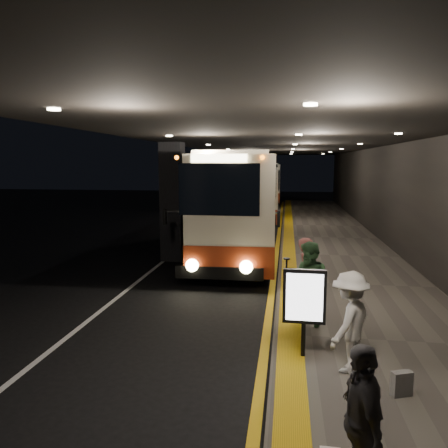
# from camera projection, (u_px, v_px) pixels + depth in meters

# --- Properties ---
(ground) EXTENTS (90.00, 90.00, 0.00)m
(ground) POSITION_uv_depth(u_px,v_px,m) (189.00, 292.00, 12.46)
(ground) COLOR black
(lane_line_white) EXTENTS (0.12, 50.00, 0.01)m
(lane_line_white) POSITION_uv_depth(u_px,v_px,m) (173.00, 254.00, 17.62)
(lane_line_white) COLOR silver
(lane_line_white) RESTS_ON ground
(kerb_stripe_yellow) EXTENTS (0.18, 50.00, 0.01)m
(kerb_stripe_yellow) POSITION_uv_depth(u_px,v_px,m) (276.00, 257.00, 17.03)
(kerb_stripe_yellow) COLOR gold
(kerb_stripe_yellow) RESTS_ON ground
(sidewalk) EXTENTS (4.50, 50.00, 0.15)m
(sidewalk) POSITION_uv_depth(u_px,v_px,m) (339.00, 257.00, 16.68)
(sidewalk) COLOR #514C44
(sidewalk) RESTS_ON ground
(tactile_strip) EXTENTS (0.50, 50.00, 0.01)m
(tactile_strip) POSITION_uv_depth(u_px,v_px,m) (289.00, 254.00, 16.94)
(tactile_strip) COLOR gold
(tactile_strip) RESTS_ON sidewalk
(terminal_wall) EXTENTS (0.10, 50.00, 6.00)m
(terminal_wall) POSITION_uv_depth(u_px,v_px,m) (405.00, 181.00, 15.96)
(terminal_wall) COLOR black
(terminal_wall) RESTS_ON ground
(support_columns) EXTENTS (0.80, 24.80, 4.40)m
(support_columns) POSITION_uv_depth(u_px,v_px,m) (173.00, 202.00, 16.29)
(support_columns) COLOR black
(support_columns) RESTS_ON ground
(canopy) EXTENTS (9.00, 50.00, 0.40)m
(canopy) POSITION_uv_depth(u_px,v_px,m) (282.00, 137.00, 16.37)
(canopy) COLOR black
(canopy) RESTS_ON support_columns
(coach_main) EXTENTS (3.11, 12.58, 3.89)m
(coach_main) POSITION_uv_depth(u_px,v_px,m) (242.00, 206.00, 18.14)
(coach_main) COLOR beige
(coach_main) RESTS_ON ground
(coach_second) EXTENTS (2.59, 10.95, 3.42)m
(coach_second) POSITION_uv_depth(u_px,v_px,m) (260.00, 194.00, 28.57)
(coach_second) COLOR beige
(coach_second) RESTS_ON ground
(coach_third) EXTENTS (2.60, 11.26, 3.52)m
(coach_third) POSITION_uv_depth(u_px,v_px,m) (267.00, 184.00, 41.10)
(coach_third) COLOR beige
(coach_third) RESTS_ON ground
(passenger_boarding) EXTENTS (0.54, 0.72, 1.79)m
(passenger_boarding) POSITION_uv_depth(u_px,v_px,m) (307.00, 276.00, 10.09)
(passenger_boarding) COLOR #A3514C
(passenger_boarding) RESTS_ON sidewalk
(passenger_waiting_green) EXTENTS (1.01, 1.01, 1.82)m
(passenger_waiting_green) POSITION_uv_depth(u_px,v_px,m) (310.00, 284.00, 9.39)
(passenger_waiting_green) COLOR #37643A
(passenger_waiting_green) RESTS_ON sidewalk
(passenger_waiting_white) EXTENTS (1.02, 1.22, 1.72)m
(passenger_waiting_white) POSITION_uv_depth(u_px,v_px,m) (350.00, 322.00, 7.28)
(passenger_waiting_white) COLOR beige
(passenger_waiting_white) RESTS_ON sidewalk
(passenger_waiting_grey) EXTENTS (0.65, 1.06, 1.69)m
(passenger_waiting_grey) POSITION_uv_depth(u_px,v_px,m) (361.00, 422.00, 4.49)
(passenger_waiting_grey) COLOR #535156
(passenger_waiting_grey) RESTS_ON sidewalk
(bag_polka) EXTENTS (0.34, 0.24, 0.38)m
(bag_polka) POSITION_uv_depth(u_px,v_px,m) (402.00, 384.00, 6.58)
(bag_polka) COLOR black
(bag_polka) RESTS_ON sidewalk
(info_sign) EXTENTS (0.77, 0.14, 1.62)m
(info_sign) POSITION_uv_depth(u_px,v_px,m) (304.00, 298.00, 7.80)
(info_sign) COLOR black
(info_sign) RESTS_ON sidewalk
(stanchion_post) EXTENTS (0.05, 0.05, 1.01)m
(stanchion_post) POSITION_uv_depth(u_px,v_px,m) (286.00, 277.00, 11.48)
(stanchion_post) COLOR black
(stanchion_post) RESTS_ON sidewalk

